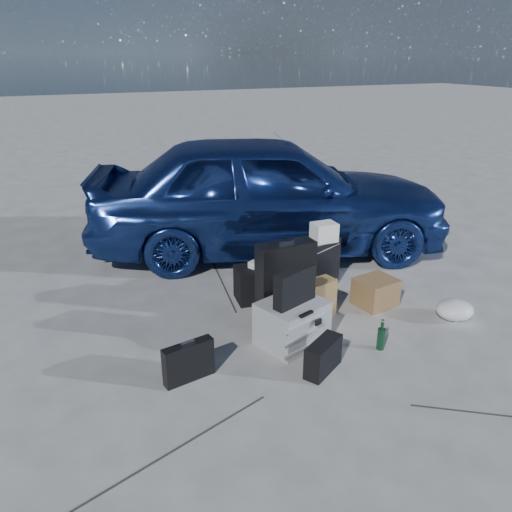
{
  "coord_description": "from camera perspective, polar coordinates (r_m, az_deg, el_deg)",
  "views": [
    {
      "loc": [
        -1.93,
        -2.88,
        2.3
      ],
      "look_at": [
        -0.22,
        0.85,
        0.63
      ],
      "focal_mm": 35.0,
      "sensor_mm": 36.0,
      "label": 1
    }
  ],
  "objects": [
    {
      "name": "suitcase_right",
      "position": [
        5.22,
        7.5,
        -0.96
      ],
      "size": [
        0.47,
        0.31,
        0.53
      ],
      "primitive_type": "cube",
      "rotation": [
        0.0,
        0.0,
        0.38
      ],
      "color": "black",
      "rests_on": "ground"
    },
    {
      "name": "briefcase",
      "position": [
        3.85,
        -7.72,
        -11.89
      ],
      "size": [
        0.41,
        0.15,
        0.31
      ],
      "primitive_type": "cube",
      "rotation": [
        0.0,
        0.0,
        0.17
      ],
      "color": "black",
      "rests_on": "ground"
    },
    {
      "name": "green_bottle",
      "position": [
        4.31,
        14.13,
        -8.77
      ],
      "size": [
        0.08,
        0.08,
        0.26
      ],
      "primitive_type": "cylinder",
      "rotation": [
        0.0,
        0.0,
        -0.24
      ],
      "color": "black",
      "rests_on": "ground"
    },
    {
      "name": "kraft_bag",
      "position": [
        4.68,
        7.31,
        -4.84
      ],
      "size": [
        0.3,
        0.22,
        0.37
      ],
      "primitive_type": "cube",
      "rotation": [
        0.0,
        0.0,
        0.19
      ],
      "color": "#9D7A44",
      "rests_on": "ground"
    },
    {
      "name": "flat_box_white",
      "position": [
        4.92,
        1.66,
        -0.8
      ],
      "size": [
        0.44,
        0.4,
        0.06
      ],
      "primitive_type": "cube",
      "rotation": [
        0.0,
        0.0,
        0.42
      ],
      "color": "white",
      "rests_on": "duffel_bag"
    },
    {
      "name": "duffel_bag",
      "position": [
        5.0,
        1.64,
        -2.98
      ],
      "size": [
        0.73,
        0.39,
        0.35
      ],
      "primitive_type": "cube",
      "rotation": [
        0.0,
        0.0,
        -0.15
      ],
      "color": "black",
      "rests_on": "ground"
    },
    {
      "name": "car",
      "position": [
        6.1,
        1.43,
        7.21
      ],
      "size": [
        4.57,
        2.97,
        1.45
      ],
      "primitive_type": "imported",
      "rotation": [
        0.0,
        0.0,
        1.25
      ],
      "color": "#254396",
      "rests_on": "ground"
    },
    {
      "name": "laptop_bag",
      "position": [
        4.08,
        4.46,
        -3.54
      ],
      "size": [
        0.42,
        0.23,
        0.3
      ],
      "primitive_type": "cube",
      "rotation": [
        0.0,
        0.0,
        0.33
      ],
      "color": "black",
      "rests_on": "pelican_case"
    },
    {
      "name": "flat_box_black",
      "position": [
        4.89,
        1.62,
        -0.18
      ],
      "size": [
        0.31,
        0.27,
        0.05
      ],
      "primitive_type": "cube",
      "rotation": [
        0.0,
        0.0,
        0.4
      ],
      "color": "black",
      "rests_on": "flat_box_white"
    },
    {
      "name": "messenger_bag",
      "position": [
        3.95,
        7.68,
        -11.3
      ],
      "size": [
        0.39,
        0.31,
        0.26
      ],
      "primitive_type": "cube",
      "rotation": [
        0.0,
        0.0,
        0.53
      ],
      "color": "black",
      "rests_on": "ground"
    },
    {
      "name": "cardboard_box",
      "position": [
        5.01,
        13.49,
        -4.01
      ],
      "size": [
        0.41,
        0.37,
        0.27
      ],
      "primitive_type": "cube",
      "rotation": [
        0.0,
        0.0,
        0.15
      ],
      "color": "brown",
      "rests_on": "ground"
    },
    {
      "name": "suitcase_left",
      "position": [
        4.64,
        3.37,
        -2.63
      ],
      "size": [
        0.55,
        0.2,
        0.71
      ],
      "primitive_type": "cube",
      "rotation": [
        0.0,
        0.0,
        0.01
      ],
      "color": "black",
      "rests_on": "ground"
    },
    {
      "name": "ground",
      "position": [
        4.16,
        7.87,
        -11.59
      ],
      "size": [
        60.0,
        60.0,
        0.0
      ],
      "primitive_type": "plane",
      "color": "#B6B6B1",
      "rests_on": "ground"
    },
    {
      "name": "white_carton",
      "position": [
        5.09,
        7.79,
        2.73
      ],
      "size": [
        0.24,
        0.2,
        0.19
      ],
      "primitive_type": "cube",
      "rotation": [
        0.0,
        0.0,
        -0.04
      ],
      "color": "white",
      "rests_on": "suitcase_right"
    },
    {
      "name": "plastic_bag",
      "position": [
        4.99,
        21.78,
        -5.73
      ],
      "size": [
        0.42,
        0.39,
        0.19
      ],
      "primitive_type": "ellipsoid",
      "rotation": [
        0.0,
        0.0,
        -0.35
      ],
      "color": "silver",
      "rests_on": "ground"
    },
    {
      "name": "pelican_case",
      "position": [
        4.25,
        4.13,
        -7.62
      ],
      "size": [
        0.63,
        0.56,
        0.38
      ],
      "primitive_type": "cube",
      "rotation": [
        0.0,
        0.0,
        0.3
      ],
      "color": "#ACAFB1",
      "rests_on": "ground"
    }
  ]
}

